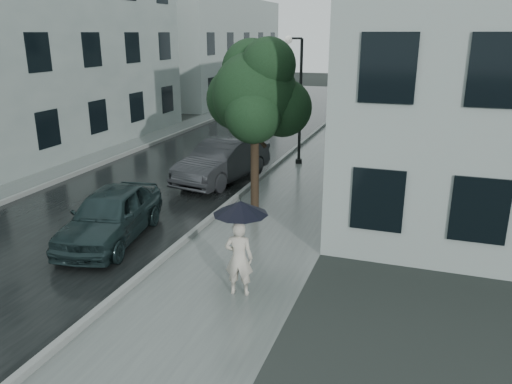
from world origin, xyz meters
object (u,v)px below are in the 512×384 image
at_px(pedestrian, 239,258).
at_px(street_tree, 256,93).
at_px(car_near, 111,215).
at_px(car_far, 223,161).
at_px(lamp_post, 297,93).

bearing_deg(pedestrian, street_tree, -84.09).
distance_m(pedestrian, street_tree, 6.21).
relative_size(pedestrian, car_near, 0.39).
distance_m(pedestrian, car_far, 8.60).
xyz_separation_m(lamp_post, car_far, (-1.91, -3.46, -2.22)).
bearing_deg(car_near, street_tree, 43.16).
bearing_deg(pedestrian, car_near, -30.25).
bearing_deg(lamp_post, street_tree, -86.94).
bearing_deg(car_far, street_tree, -38.84).
xyz_separation_m(car_near, car_far, (0.65, 6.18, 0.05)).
height_order(car_near, car_far, car_far).
relative_size(street_tree, car_far, 1.13).
height_order(lamp_post, car_near, lamp_post).
distance_m(street_tree, car_near, 5.49).
bearing_deg(street_tree, pedestrian, -74.68).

